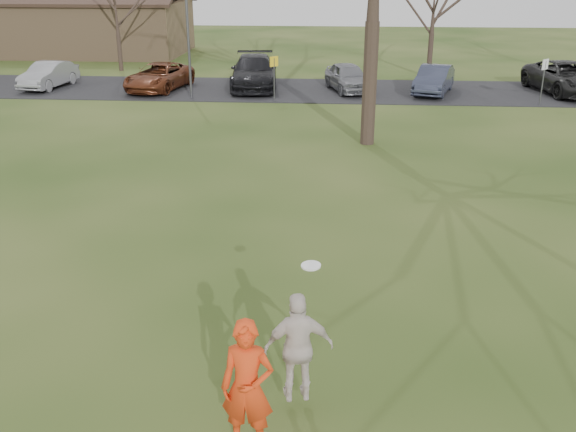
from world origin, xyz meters
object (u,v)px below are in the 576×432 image
object	(u,v)px
car_2	(159,77)
car_5	(434,80)
car_1	(48,75)
lamp_post	(187,11)
car_4	(348,77)
car_3	(254,72)
catching_play	(299,347)
player_defender	(247,388)
car_6	(567,78)
building	(42,25)

from	to	relation	value
car_2	car_5	world-z (taller)	car_5
car_1	lamp_post	size ratio (longest dim) A/B	0.63
car_2	car_4	distance (m)	9.47
car_1	car_4	xyz separation A→B (m)	(15.23, 0.25, 0.04)
car_5	lamp_post	bearing A→B (deg)	-152.87
car_3	car_5	world-z (taller)	car_3
catching_play	car_4	bearing A→B (deg)	87.73
player_defender	lamp_post	size ratio (longest dim) A/B	0.30
car_2	car_5	xyz separation A→B (m)	(13.63, 0.05, 0.01)
car_2	car_3	distance (m)	4.77
car_3	car_1	bearing A→B (deg)	178.34
car_2	catching_play	distance (m)	25.68
car_6	car_5	bearing A→B (deg)	174.68
car_2	car_6	size ratio (longest dim) A/B	0.86
car_2	car_3	world-z (taller)	car_3
car_4	lamp_post	size ratio (longest dim) A/B	0.64
lamp_post	player_defender	bearing A→B (deg)	-75.86
player_defender	car_2	size ratio (longest dim) A/B	0.41
car_2	building	distance (m)	18.12
car_6	building	distance (m)	34.60
player_defender	car_3	bearing A→B (deg)	102.39
car_6	car_3	bearing A→B (deg)	169.34
car_2	catching_play	world-z (taller)	catching_play
car_5	building	xyz separation A→B (m)	(-25.59, 13.51, 1.23)
car_1	car_2	world-z (taller)	car_2
car_6	building	bearing A→B (deg)	148.28
car_5	lamp_post	world-z (taller)	lamp_post
player_defender	building	bearing A→B (deg)	122.56
catching_play	lamp_post	bearing A→B (deg)	106.10
car_1	car_3	xyz separation A→B (m)	(10.47, 0.70, 0.16)
catching_play	car_1	bearing A→B (deg)	120.34
player_defender	car_2	world-z (taller)	player_defender
car_4	building	xyz separation A→B (m)	(-21.42, 13.19, 1.21)
car_2	lamp_post	xyz separation A→B (m)	(2.04, -1.94, 3.28)
car_6	catching_play	distance (m)	27.36
car_1	car_6	xyz separation A→B (m)	(25.85, 0.42, 0.11)
car_4	player_defender	bearing A→B (deg)	-109.69
building	lamp_post	world-z (taller)	lamp_post
car_2	car_5	distance (m)	13.63
car_4	car_5	distance (m)	4.18
car_1	car_4	world-z (taller)	car_4
car_3	catching_play	size ratio (longest dim) A/B	2.71
car_5	lamp_post	size ratio (longest dim) A/B	0.64
car_3	car_4	bearing A→B (deg)	-10.92
car_6	player_defender	bearing A→B (deg)	-125.08
lamp_post	car_4	bearing A→B (deg)	17.28
car_6	lamp_post	size ratio (longest dim) A/B	0.87
car_3	car_4	xyz separation A→B (m)	(4.76, -0.45, -0.12)
building	car_1	bearing A→B (deg)	-65.30
car_3	car_5	distance (m)	8.97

